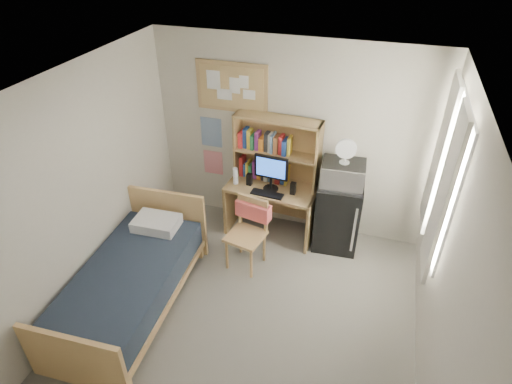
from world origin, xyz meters
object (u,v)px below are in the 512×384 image
(desk_chair, at_px, (245,236))
(mini_fridge, at_px, (338,214))
(bulletin_board, at_px, (232,87))
(speaker_left, at_px, (249,179))
(speaker_right, at_px, (293,188))
(microwave, at_px, (343,174))
(desk, at_px, (272,210))
(desk_fan, at_px, (346,152))
(bed, at_px, (131,287))
(monitor, at_px, (271,174))

(desk_chair, relative_size, mini_fridge, 0.97)
(bulletin_board, bearing_deg, speaker_left, -45.63)
(speaker_right, distance_m, microwave, 0.66)
(mini_fridge, xyz_separation_m, speaker_left, (-1.19, -0.06, 0.35))
(desk, distance_m, desk_fan, 1.36)
(bed, height_order, speaker_right, speaker_right)
(desk_chair, xyz_separation_m, bed, (-1.01, -1.02, -0.19))
(mini_fridge, xyz_separation_m, bed, (-2.02, -1.77, -0.20))
(desk_chair, bearing_deg, monitor, 90.94)
(monitor, xyz_separation_m, microwave, (0.89, 0.06, 0.13))
(desk_chair, bearing_deg, desk, 91.43)
(bulletin_board, xyz_separation_m, mini_fridge, (1.52, -0.28, -1.44))
(speaker_left, relative_size, desk_fan, 0.54)
(bulletin_board, bearing_deg, speaker_right, -22.25)
(desk_chair, distance_m, monitor, 0.86)
(speaker_left, distance_m, speaker_right, 0.60)
(monitor, distance_m, microwave, 0.90)
(desk_chair, xyz_separation_m, speaker_right, (0.42, 0.66, 0.36))
(bulletin_board, xyz_separation_m, speaker_left, (0.33, -0.34, -1.10))
(speaker_left, height_order, speaker_right, speaker_right)
(bulletin_board, bearing_deg, bed, -103.65)
(speaker_left, bearing_deg, desk_fan, 5.67)
(speaker_right, bearing_deg, desk_fan, 11.41)
(bed, bearing_deg, speaker_right, 46.88)
(desk, bearing_deg, speaker_left, -168.69)
(microwave, xyz_separation_m, desk_fan, (0.00, 0.00, 0.30))
(desk, xyz_separation_m, mini_fridge, (0.88, 0.02, 0.11))
(mini_fridge, bearing_deg, bed, -142.37)
(desk, xyz_separation_m, microwave, (0.88, -0.00, 0.73))
(desk_chair, xyz_separation_m, monitor, (0.12, 0.68, 0.51))
(desk, relative_size, speaker_left, 7.34)
(bed, relative_size, monitor, 4.28)
(desk, distance_m, monitor, 0.61)
(monitor, bearing_deg, speaker_right, -0.00)
(desk_chair, bearing_deg, bulletin_board, 127.09)
(mini_fridge, height_order, microwave, microwave)
(bulletin_board, relative_size, mini_fridge, 0.99)
(speaker_left, distance_m, microwave, 1.22)
(desk, distance_m, microwave, 1.15)
(desk_chair, distance_m, microwave, 1.40)
(desk_fan, bearing_deg, monitor, 179.94)
(desk, distance_m, speaker_left, 0.55)
(bulletin_board, distance_m, desk_fan, 1.63)
(monitor, height_order, speaker_right, monitor)
(speaker_right, bearing_deg, bulletin_board, 161.69)
(monitor, bearing_deg, bed, -119.73)
(desk, distance_m, desk_chair, 0.76)
(monitor, height_order, speaker_left, monitor)
(speaker_left, bearing_deg, monitor, -0.00)
(bed, bearing_deg, mini_fridge, 38.68)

